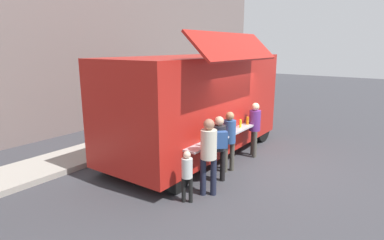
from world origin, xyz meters
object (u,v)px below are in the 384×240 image
object	(u,v)px
food_truck_main	(198,102)
customer_front_ordering	(229,137)
customer_extra_browsing	(255,125)
child_near_queue	(187,172)
customer_mid_with_backpack	(219,143)
trash_bin	(206,109)
customer_rear_waiting	(209,150)

from	to	relation	value
food_truck_main	customer_front_ordering	distance (m)	1.73
customer_extra_browsing	child_near_queue	distance (m)	3.56
customer_mid_with_backpack	child_near_queue	world-z (taller)	customer_mid_with_backpack
trash_bin	customer_front_ordering	xyz separation A→B (m)	(-4.53, -3.78, 0.45)
customer_rear_waiting	customer_extra_browsing	xyz separation A→B (m)	(2.98, 0.32, -0.07)
customer_mid_with_backpack	customer_extra_browsing	xyz separation A→B (m)	(2.23, 0.12, -0.02)
food_truck_main	trash_bin	size ratio (longest dim) A/B	6.05
customer_front_ordering	customer_mid_with_backpack	distance (m)	0.73
customer_mid_with_backpack	customer_rear_waiting	xyz separation A→B (m)	(-0.75, -0.19, 0.04)
customer_mid_with_backpack	customer_extra_browsing	distance (m)	2.23
customer_mid_with_backpack	customer_rear_waiting	bearing A→B (deg)	150.50
customer_extra_browsing	customer_front_ordering	bearing A→B (deg)	48.86
trash_bin	food_truck_main	bearing A→B (deg)	-149.18
customer_front_ordering	customer_mid_with_backpack	bearing A→B (deg)	126.39
customer_mid_with_backpack	customer_extra_browsing	bearing A→B (deg)	-40.62
customer_front_ordering	child_near_queue	bearing A→B (deg)	119.87
customer_extra_browsing	customer_rear_waiting	bearing A→B (deg)	55.48
trash_bin	customer_rear_waiting	distance (m)	7.29
customer_front_ordering	customer_extra_browsing	distance (m)	1.52
child_near_queue	customer_rear_waiting	bearing A→B (deg)	-48.64
customer_front_ordering	customer_extra_browsing	world-z (taller)	customer_extra_browsing
trash_bin	child_near_queue	bearing A→B (deg)	-148.96
customer_mid_with_backpack	child_near_queue	size ratio (longest dim) A/B	1.43
customer_rear_waiting	customer_front_ordering	bearing A→B (deg)	-23.04
customer_front_ordering	customer_extra_browsing	size ratio (longest dim) A/B	0.99
food_truck_main	trash_bin	bearing A→B (deg)	29.63
food_truck_main	customer_rear_waiting	bearing A→B (deg)	-140.72
customer_mid_with_backpack	customer_front_ordering	bearing A→B (deg)	-32.76
customer_mid_with_backpack	food_truck_main	bearing A→B (deg)	6.03
customer_rear_waiting	customer_mid_with_backpack	bearing A→B (deg)	-21.46
customer_extra_browsing	child_near_queue	bearing A→B (deg)	51.79
trash_bin	child_near_queue	xyz separation A→B (m)	(-6.55, -3.94, 0.17)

